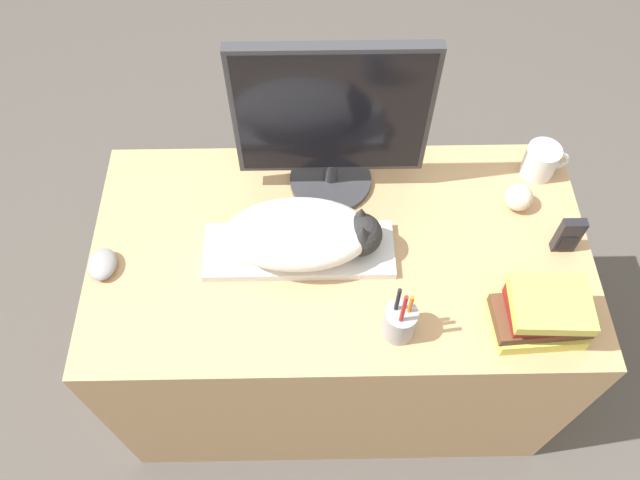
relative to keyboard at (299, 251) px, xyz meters
The scene contains 11 objects.
ground_plane 0.81m from the keyboard, 72.22° to the right, with size 12.00×12.00×0.00m, color #4C4742.
desk 0.39m from the keyboard, ahead, with size 1.24×0.66×0.73m.
keyboard is the anchor object (origin of this frame).
cat 0.08m from the keyboard, ahead, with size 0.37×0.20×0.13m.
monitor 0.32m from the keyboard, 69.32° to the left, with size 0.46×0.22×0.45m.
computer_mouse 0.47m from the keyboard, behind, with size 0.07×0.09×0.04m.
coffee_mug 0.69m from the keyboard, 21.13° to the left, with size 0.12×0.09×0.09m.
pen_cup 0.31m from the keyboard, 43.49° to the right, with size 0.07×0.07×0.20m.
baseball 0.58m from the keyboard, 13.64° to the left, with size 0.07×0.07×0.07m.
phone 0.65m from the keyboard, ahead, with size 0.06×0.03×0.11m.
book_stack 0.58m from the keyboard, 20.64° to the right, with size 0.22×0.15×0.13m.
Camera 1 is at (-0.07, -0.49, 2.04)m, focal length 35.00 mm.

